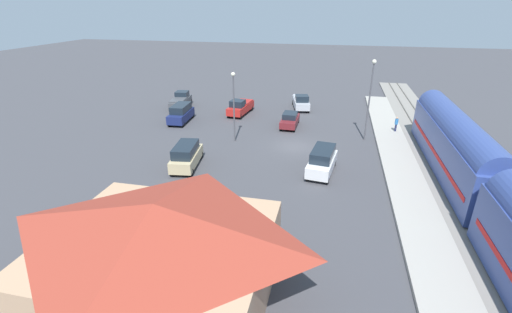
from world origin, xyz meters
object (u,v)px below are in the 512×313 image
object	(u,v)px
sedan_maroon	(290,120)
suv_navy	(181,113)
pickup_charcoal	(181,101)
light_pole_near_platform	(370,92)
pickup_silver	(301,102)
suv_tan	(186,155)
pedestrian_on_platform	(396,123)
light_pole_lot_center	(234,99)
station_building	(159,252)
pickup_red	(240,107)
suv_white	(322,160)

from	to	relation	value
sedan_maroon	suv_navy	size ratio (longest dim) A/B	0.90
pickup_charcoal	light_pole_near_platform	xyz separation A→B (m)	(-24.96, 7.75, 4.32)
pickup_silver	light_pole_near_platform	bearing A→B (deg)	126.69
pickup_silver	light_pole_near_platform	distance (m)	14.28
suv_tan	pedestrian_on_platform	bearing A→B (deg)	-145.47
suv_navy	pedestrian_on_platform	bearing A→B (deg)	-177.14
pedestrian_on_platform	light_pole_lot_center	size ratio (longest dim) A/B	0.23
pickup_charcoal	light_pole_lot_center	distance (m)	16.27
station_building	light_pole_lot_center	bearing A→B (deg)	-83.36
suv_navy	pickup_red	xyz separation A→B (m)	(-6.38, -4.89, -0.12)
light_pole_near_platform	light_pole_lot_center	xyz separation A→B (m)	(13.78, 3.49, -0.64)
suv_white	pickup_charcoal	distance (m)	26.83
suv_navy	light_pole_near_platform	bearing A→B (deg)	176.05
suv_navy	pickup_silver	bearing A→B (deg)	-146.25
suv_tan	pickup_red	bearing A→B (deg)	-91.48
suv_white	pickup_silver	size ratio (longest dim) A/B	0.90
pedestrian_on_platform	sedan_maroon	world-z (taller)	pedestrian_on_platform
pedestrian_on_platform	station_building	bearing A→B (deg)	62.62
station_building	light_pole_lot_center	distance (m)	22.37
suv_tan	suv_white	bearing A→B (deg)	-172.59
pickup_charcoal	light_pole_near_platform	distance (m)	26.49
pedestrian_on_platform	suv_navy	distance (m)	25.75
suv_white	sedan_maroon	xyz separation A→B (m)	(4.43, -11.92, -0.27)
pickup_charcoal	pedestrian_on_platform	bearing A→B (deg)	170.19
station_building	suv_tan	world-z (taller)	station_building
station_building	suv_tan	bearing A→B (deg)	-71.23
pickup_charcoal	suv_tan	bearing A→B (deg)	115.17
station_building	suv_white	distance (m)	17.94
station_building	suv_white	xyz separation A→B (m)	(-7.03, -16.42, -1.71)
pickup_red	light_pole_near_platform	size ratio (longest dim) A/B	0.65
sedan_maroon	light_pole_lot_center	xyz separation A→B (m)	(5.18, 6.19, 3.83)
sedan_maroon	suv_white	bearing A→B (deg)	110.39
pickup_red	station_building	bearing A→B (deg)	98.17
station_building	suv_navy	xyz separation A→B (m)	(10.98, -27.17, -1.71)
station_building	pickup_charcoal	world-z (taller)	station_building
suv_white	pedestrian_on_platform	bearing A→B (deg)	-122.62
pickup_charcoal	pickup_red	world-z (taller)	same
pickup_silver	station_building	bearing A→B (deg)	85.21
suv_navy	light_pole_lot_center	world-z (taller)	light_pole_lot_center
station_building	light_pole_lot_center	size ratio (longest dim) A/B	1.51
station_building	light_pole_lot_center	xyz separation A→B (m)	(2.58, -22.15, 1.84)
pedestrian_on_platform	light_pole_lot_center	bearing A→B (deg)	20.03
suv_navy	light_pole_lot_center	distance (m)	10.42
pickup_charcoal	suv_tan	distance (m)	20.48
suv_white	pickup_silver	distance (m)	20.53
pickup_silver	suv_tan	distance (m)	23.18
suv_navy	suv_tan	world-z (taller)	same
pedestrian_on_platform	pickup_charcoal	bearing A→B (deg)	-9.81
pedestrian_on_platform	pickup_red	size ratio (longest dim) A/B	0.31
sedan_maroon	pickup_charcoal	world-z (taller)	pickup_charcoal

